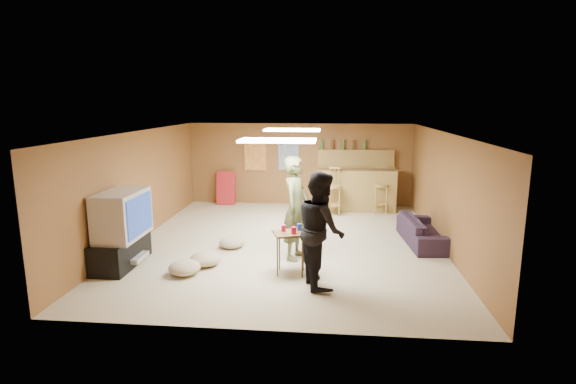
# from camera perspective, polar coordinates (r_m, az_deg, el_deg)

# --- Properties ---
(ground) EXTENTS (7.00, 7.00, 0.00)m
(ground) POSITION_cam_1_polar(r_m,az_deg,el_deg) (9.01, -0.12, -6.50)
(ground) COLOR #BAAE8E
(ground) RESTS_ON ground
(ceiling) EXTENTS (6.00, 7.00, 0.02)m
(ceiling) POSITION_cam_1_polar(r_m,az_deg,el_deg) (8.59, -0.13, 7.60)
(ceiling) COLOR silver
(ceiling) RESTS_ON ground
(wall_back) EXTENTS (6.00, 0.02, 2.20)m
(wall_back) POSITION_cam_1_polar(r_m,az_deg,el_deg) (12.18, 1.48, 3.52)
(wall_back) COLOR brown
(wall_back) RESTS_ON ground
(wall_front) EXTENTS (6.00, 0.02, 2.20)m
(wall_front) POSITION_cam_1_polar(r_m,az_deg,el_deg) (5.37, -3.78, -6.75)
(wall_front) COLOR brown
(wall_front) RESTS_ON ground
(wall_left) EXTENTS (0.02, 7.00, 2.20)m
(wall_left) POSITION_cam_1_polar(r_m,az_deg,el_deg) (9.50, -18.44, 0.69)
(wall_left) COLOR brown
(wall_left) RESTS_ON ground
(wall_right) EXTENTS (0.02, 7.00, 2.20)m
(wall_right) POSITION_cam_1_polar(r_m,az_deg,el_deg) (8.96, 19.34, 0.01)
(wall_right) COLOR brown
(wall_right) RESTS_ON ground
(tv_stand) EXTENTS (0.55, 1.30, 0.50)m
(tv_stand) POSITION_cam_1_polar(r_m,az_deg,el_deg) (8.27, -20.45, -7.07)
(tv_stand) COLOR black
(tv_stand) RESTS_ON ground
(dvd_box) EXTENTS (0.35, 0.50, 0.08)m
(dvd_box) POSITION_cam_1_polar(r_m,az_deg,el_deg) (8.21, -19.01, -7.84)
(dvd_box) COLOR #B2B2B7
(dvd_box) RESTS_ON tv_stand
(tv_body) EXTENTS (0.60, 1.10, 0.80)m
(tv_body) POSITION_cam_1_polar(r_m,az_deg,el_deg) (8.07, -20.32, -2.72)
(tv_body) COLOR #B2B2B7
(tv_body) RESTS_ON tv_stand
(tv_screen) EXTENTS (0.02, 0.95, 0.65)m
(tv_screen) POSITION_cam_1_polar(r_m,az_deg,el_deg) (7.94, -18.30, -2.81)
(tv_screen) COLOR navy
(tv_screen) RESTS_ON tv_body
(bar_counter) EXTENTS (2.00, 0.60, 1.10)m
(bar_counter) POSITION_cam_1_polar(r_m,az_deg,el_deg) (11.72, 8.61, 0.35)
(bar_counter) COLOR olive
(bar_counter) RESTS_ON ground
(bar_lip) EXTENTS (2.10, 0.12, 0.05)m
(bar_lip) POSITION_cam_1_polar(r_m,az_deg,el_deg) (11.38, 8.76, 2.83)
(bar_lip) COLOR #412C14
(bar_lip) RESTS_ON bar_counter
(bar_shelf) EXTENTS (2.00, 0.18, 0.05)m
(bar_shelf) POSITION_cam_1_polar(r_m,az_deg,el_deg) (12.02, 8.63, 5.21)
(bar_shelf) COLOR olive
(bar_shelf) RESTS_ON bar_backing
(bar_backing) EXTENTS (2.00, 0.14, 0.60)m
(bar_backing) POSITION_cam_1_polar(r_m,az_deg,el_deg) (12.08, 8.59, 3.81)
(bar_backing) COLOR olive
(bar_backing) RESTS_ON bar_counter
(poster_left) EXTENTS (0.60, 0.03, 0.85)m
(poster_left) POSITION_cam_1_polar(r_m,az_deg,el_deg) (12.25, -4.16, 4.72)
(poster_left) COLOR #BF3F26
(poster_left) RESTS_ON wall_back
(poster_right) EXTENTS (0.55, 0.03, 0.80)m
(poster_right) POSITION_cam_1_polar(r_m,az_deg,el_deg) (12.13, 0.05, 4.68)
(poster_right) COLOR #334C99
(poster_right) RESTS_ON wall_back
(folding_chair_stack) EXTENTS (0.50, 0.26, 0.91)m
(folding_chair_stack) POSITION_cam_1_polar(r_m,az_deg,el_deg) (12.39, -7.87, 0.50)
(folding_chair_stack) COLOR red
(folding_chair_stack) RESTS_ON ground
(ceiling_panel_front) EXTENTS (1.20, 0.60, 0.04)m
(ceiling_panel_front) POSITION_cam_1_polar(r_m,az_deg,el_deg) (7.11, -1.31, 6.56)
(ceiling_panel_front) COLOR white
(ceiling_panel_front) RESTS_ON ceiling
(ceiling_panel_back) EXTENTS (1.20, 0.60, 0.04)m
(ceiling_panel_back) POSITION_cam_1_polar(r_m,az_deg,el_deg) (9.79, 0.56, 7.89)
(ceiling_panel_back) COLOR white
(ceiling_panel_back) RESTS_ON ceiling
(person_olive) EXTENTS (0.61, 0.77, 1.85)m
(person_olive) POSITION_cam_1_polar(r_m,az_deg,el_deg) (7.93, 1.01, -2.07)
(person_olive) COLOR #4F5531
(person_olive) RESTS_ON ground
(person_black) EXTENTS (0.88, 1.01, 1.76)m
(person_black) POSITION_cam_1_polar(r_m,az_deg,el_deg) (6.80, 4.17, -4.74)
(person_black) COLOR black
(person_black) RESTS_ON ground
(sofa) EXTENTS (0.82, 1.81, 0.52)m
(sofa) POSITION_cam_1_polar(r_m,az_deg,el_deg) (9.32, 16.85, -4.74)
(sofa) COLOR black
(sofa) RESTS_ON ground
(tray_table) EXTENTS (0.65, 0.59, 0.70)m
(tray_table) POSITION_cam_1_polar(r_m,az_deg,el_deg) (7.37, 0.33, -7.75)
(tray_table) COLOR #412C14
(tray_table) RESTS_ON ground
(cup_red_near) EXTENTS (0.09, 0.09, 0.11)m
(cup_red_near) POSITION_cam_1_polar(r_m,az_deg,el_deg) (7.30, -0.58, -4.61)
(cup_red_near) COLOR #DB0E3F
(cup_red_near) RESTS_ON tray_table
(cup_red_far) EXTENTS (0.08, 0.08, 0.11)m
(cup_red_far) POSITION_cam_1_polar(r_m,az_deg,el_deg) (7.16, 0.74, -4.89)
(cup_red_far) COLOR #DB0E3F
(cup_red_far) RESTS_ON tray_table
(cup_blue) EXTENTS (0.08, 0.08, 0.11)m
(cup_blue) POSITION_cam_1_polar(r_m,az_deg,el_deg) (7.36, 1.47, -4.47)
(cup_blue) COLOR navy
(cup_blue) RESTS_ON tray_table
(bar_stool_left) EXTENTS (0.37, 0.37, 1.15)m
(bar_stool_left) POSITION_cam_1_polar(r_m,az_deg,el_deg) (11.13, 5.89, -0.04)
(bar_stool_left) COLOR olive
(bar_stool_left) RESTS_ON ground
(bar_stool_right) EXTENTS (0.35, 0.35, 1.11)m
(bar_stool_right) POSITION_cam_1_polar(r_m,az_deg,el_deg) (11.46, 11.72, 0.01)
(bar_stool_right) COLOR olive
(bar_stool_right) RESTS_ON ground
(cushion_near_tv) EXTENTS (0.55, 0.55, 0.24)m
(cushion_near_tv) POSITION_cam_1_polar(r_m,az_deg,el_deg) (7.92, -10.45, -8.34)
(cushion_near_tv) COLOR tan
(cushion_near_tv) RESTS_ON ground
(cushion_mid) EXTENTS (0.63, 0.63, 0.22)m
(cushion_mid) POSITION_cam_1_polar(r_m,az_deg,el_deg) (8.78, -7.12, -6.33)
(cushion_mid) COLOR tan
(cushion_mid) RESTS_ON ground
(cushion_far) EXTENTS (0.65, 0.65, 0.23)m
(cushion_far) POSITION_cam_1_polar(r_m,az_deg,el_deg) (7.60, -12.99, -9.33)
(cushion_far) COLOR tan
(cushion_far) RESTS_ON ground
(bottle_row) EXTENTS (1.20, 0.08, 0.26)m
(bottle_row) POSITION_cam_1_polar(r_m,az_deg,el_deg) (11.97, 7.03, 5.98)
(bottle_row) COLOR #3F7233
(bottle_row) RESTS_ON bar_shelf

